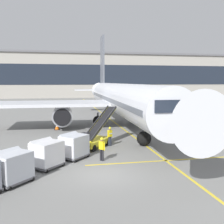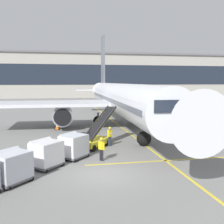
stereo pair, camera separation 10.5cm
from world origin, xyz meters
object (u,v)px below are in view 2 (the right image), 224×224
(baggage_cart_second, at_px, (46,153))
(baggage_cart_lead, at_px, (73,145))
(baggage_cart_third, at_px, (11,166))
(ground_crew_marshaller, at_px, (101,147))
(ground_crew_by_carts, at_px, (110,135))
(safety_cone_engine_keepout, at_px, (57,127))
(belt_loader, at_px, (95,137))
(parked_airplane, at_px, (121,99))
(ground_crew_by_loader, at_px, (79,142))

(baggage_cart_second, bearing_deg, baggage_cart_lead, 44.26)
(baggage_cart_third, xyz_separation_m, ground_crew_marshaller, (5.69, 3.25, -0.00))
(baggage_cart_lead, height_order, ground_crew_by_carts, baggage_cart_lead)
(baggage_cart_third, relative_size, safety_cone_engine_keepout, 3.50)
(ground_crew_by_carts, relative_size, safety_cone_engine_keepout, 2.38)
(belt_loader, bearing_deg, safety_cone_engine_keepout, 110.19)
(belt_loader, height_order, ground_crew_marshaller, belt_loader)
(parked_airplane, relative_size, ground_crew_by_loader, 24.49)
(ground_crew_by_loader, xyz_separation_m, ground_crew_marshaller, (1.49, -2.00, 0.00))
(belt_loader, bearing_deg, ground_crew_by_loader, -125.15)
(baggage_cart_lead, distance_m, baggage_cart_third, 5.66)
(baggage_cart_third, bearing_deg, parked_airplane, 59.50)
(ground_crew_marshaller, bearing_deg, baggage_cart_second, -168.08)
(ground_crew_by_carts, bearing_deg, ground_crew_marshaller, -108.20)
(baggage_cart_second, distance_m, ground_crew_by_loader, 3.71)
(ground_crew_marshaller, height_order, safety_cone_engine_keepout, ground_crew_marshaller)
(parked_airplane, bearing_deg, safety_cone_engine_keepout, -173.57)
(ground_crew_marshaller, bearing_deg, belt_loader, 88.98)
(belt_loader, height_order, baggage_cart_third, belt_loader)
(baggage_cart_lead, distance_m, safety_cone_engine_keepout, 12.55)
(parked_airplane, height_order, ground_crew_by_carts, parked_airplane)
(baggage_cart_second, relative_size, ground_crew_by_loader, 1.47)
(belt_loader, height_order, baggage_cart_lead, belt_loader)
(parked_airplane, relative_size, baggage_cart_second, 16.68)
(parked_airplane, height_order, ground_crew_marshaller, parked_airplane)
(safety_cone_engine_keepout, bearing_deg, belt_loader, -69.81)
(baggage_cart_third, bearing_deg, belt_loader, 52.36)
(parked_airplane, distance_m, ground_crew_by_loader, 14.08)
(belt_loader, distance_m, ground_crew_by_carts, 1.34)
(parked_airplane, height_order, ground_crew_by_loader, parked_airplane)
(belt_loader, xyz_separation_m, ground_crew_marshaller, (-0.07, -4.22, 0.07))
(parked_airplane, relative_size, ground_crew_by_carts, 24.49)
(baggage_cart_third, xyz_separation_m, safety_cone_engine_keepout, (2.36, 16.74, -0.64))
(parked_airplane, xyz_separation_m, belt_loader, (-4.63, -10.17, -2.61))
(baggage_cart_lead, distance_m, ground_crew_by_carts, 4.71)
(baggage_cart_second, xyz_separation_m, ground_crew_by_loader, (2.41, 2.83, -0.00))
(belt_loader, height_order, ground_crew_by_carts, belt_loader)
(belt_loader, distance_m, baggage_cart_third, 9.44)
(ground_crew_by_loader, relative_size, safety_cone_engine_keepout, 2.38)
(baggage_cart_third, height_order, ground_crew_marshaller, baggage_cart_third)
(baggage_cart_third, bearing_deg, ground_crew_marshaller, 29.75)
(baggage_cart_second, height_order, ground_crew_by_carts, baggage_cart_second)
(baggage_cart_second, relative_size, ground_crew_by_carts, 1.47)
(baggage_cart_lead, relative_size, ground_crew_by_carts, 1.47)
(belt_loader, bearing_deg, ground_crew_marshaller, -91.02)
(baggage_cart_third, bearing_deg, baggage_cart_second, 53.52)
(ground_crew_by_loader, bearing_deg, baggage_cart_second, -130.41)
(safety_cone_engine_keepout, bearing_deg, ground_crew_marshaller, -76.12)
(baggage_cart_second, distance_m, ground_crew_marshaller, 3.98)
(baggage_cart_third, distance_m, safety_cone_engine_keepout, 16.92)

